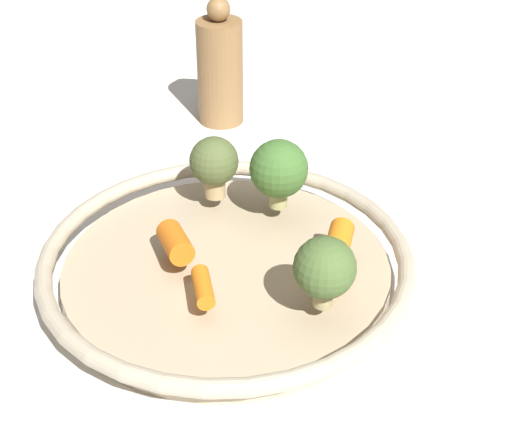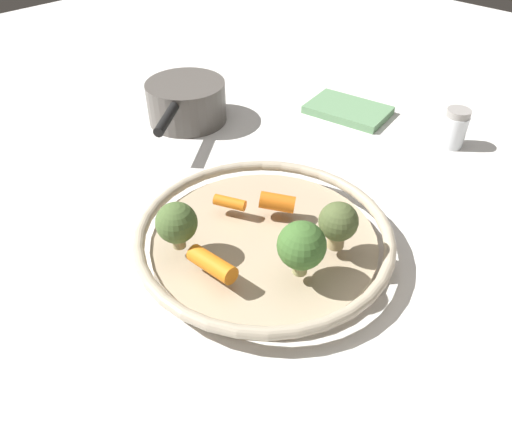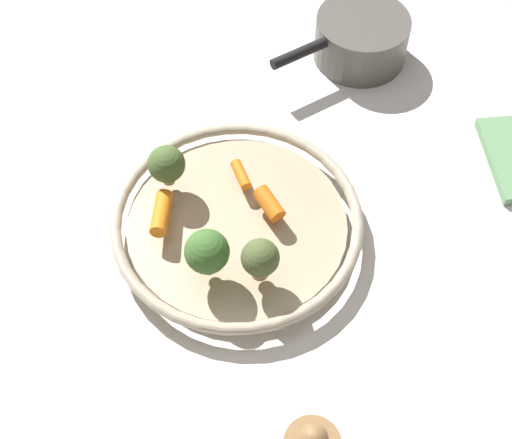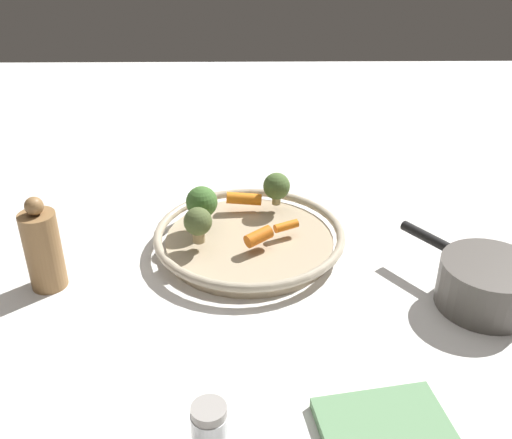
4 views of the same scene
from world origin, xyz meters
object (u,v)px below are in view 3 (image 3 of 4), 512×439
at_px(baby_carrot_center, 162,213).
at_px(broccoli_floret_edge, 260,259).
at_px(serving_bowl, 237,224).
at_px(broccoli_floret_small, 207,252).
at_px(baby_carrot_back, 240,174).
at_px(baby_carrot_right, 269,204).
at_px(saucepan, 360,39).
at_px(broccoli_floret_large, 167,164).

xyz_separation_m(baby_carrot_center, broccoli_floret_edge, (0.07, 0.13, 0.02)).
xyz_separation_m(serving_bowl, broccoli_floret_small, (0.08, -0.03, 0.06)).
height_order(serving_bowl, baby_carrot_back, baby_carrot_back).
bearing_deg(baby_carrot_back, baby_carrot_right, 41.39).
distance_m(baby_carrot_right, broccoli_floret_small, 0.12).
bearing_deg(broccoli_floret_small, serving_bowl, 161.66).
xyz_separation_m(baby_carrot_right, saucepan, (-0.33, 0.12, -0.01)).
relative_size(baby_carrot_center, broccoli_floret_large, 1.05).
distance_m(baby_carrot_back, broccoli_floret_edge, 0.15).
height_order(serving_bowl, saucepan, saucepan).
bearing_deg(broccoli_floret_large, saucepan, 139.64).
distance_m(baby_carrot_back, saucepan, 0.32).
distance_m(serving_bowl, broccoli_floret_small, 0.10).
bearing_deg(baby_carrot_right, saucepan, 160.37).
bearing_deg(saucepan, broccoli_floret_small, -23.43).
xyz_separation_m(serving_bowl, broccoli_floret_large, (-0.05, -0.09, 0.05)).
bearing_deg(broccoli_floret_large, broccoli_floret_small, 27.33).
relative_size(baby_carrot_back, saucepan, 0.20).
relative_size(serving_bowl, broccoli_floret_small, 4.86).
bearing_deg(saucepan, baby_carrot_right, -19.63).
bearing_deg(baby_carrot_center, saucepan, 144.67).
distance_m(broccoli_floret_small, broccoli_floret_edge, 0.06).
relative_size(serving_bowl, saucepan, 1.57).
xyz_separation_m(broccoli_floret_small, saucepan, (-0.42, 0.18, -0.04)).
relative_size(broccoli_floret_small, broccoli_floret_large, 1.11).
relative_size(baby_carrot_back, broccoli_floret_edge, 0.69).
relative_size(baby_carrot_right, broccoli_floret_small, 0.68).
bearing_deg(baby_carrot_back, baby_carrot_center, -52.24).
bearing_deg(broccoli_floret_edge, baby_carrot_center, -119.32).
bearing_deg(broccoli_floret_edge, broccoli_floret_large, -135.52).
bearing_deg(baby_carrot_right, broccoli_floret_small, -34.97).
distance_m(baby_carrot_center, baby_carrot_right, 0.13).
relative_size(serving_bowl, baby_carrot_right, 7.16).
relative_size(broccoli_floret_small, broccoli_floret_edge, 1.10).
bearing_deg(broccoli_floret_small, baby_carrot_right, 145.03).
bearing_deg(broccoli_floret_large, baby_carrot_right, 75.54).
distance_m(baby_carrot_center, broccoli_floret_edge, 0.15).
xyz_separation_m(broccoli_floret_small, broccoli_floret_edge, (0.00, 0.06, -0.00)).
relative_size(baby_carrot_center, baby_carrot_back, 1.50).
bearing_deg(broccoli_floret_large, broccoli_floret_edge, 44.48).
bearing_deg(saucepan, baby_carrot_center, -35.33).
relative_size(serving_bowl, baby_carrot_center, 5.12).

